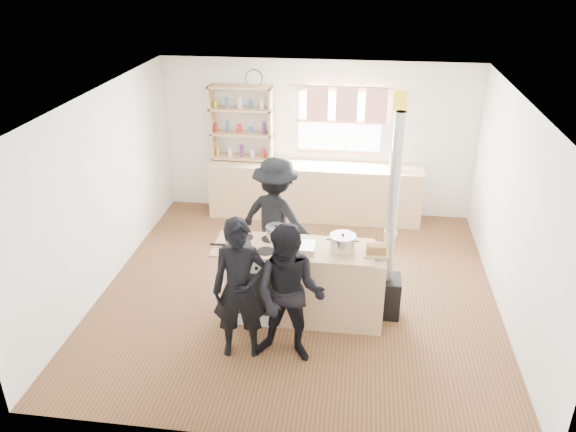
{
  "coord_description": "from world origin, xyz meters",
  "views": [
    {
      "loc": [
        0.68,
        -6.14,
        4.02
      ],
      "look_at": [
        -0.13,
        -0.1,
        1.1
      ],
      "focal_mm": 35.0,
      "sensor_mm": 36.0,
      "label": 1
    }
  ],
  "objects_px": {
    "skillet_greens": "(238,245)",
    "stockpot_stove": "(276,233)",
    "cooking_island": "(306,282)",
    "person_far": "(276,218)",
    "bread_board": "(376,251)",
    "flue_heater": "(387,267)",
    "stockpot_counter": "(343,243)",
    "thermos": "(392,161)",
    "person_near_left": "(240,289)",
    "person_near_right": "(289,295)",
    "roast_tray": "(299,247)"
  },
  "relations": [
    {
      "from": "person_far",
      "to": "stockpot_stove",
      "type": "bearing_deg",
      "value": 120.75
    },
    {
      "from": "cooking_island",
      "to": "stockpot_counter",
      "type": "height_order",
      "value": "stockpot_counter"
    },
    {
      "from": "bread_board",
      "to": "flue_heater",
      "type": "distance_m",
      "value": 0.43
    },
    {
      "from": "stockpot_stove",
      "to": "bread_board",
      "type": "xyz_separation_m",
      "value": [
        1.16,
        -0.22,
        -0.03
      ]
    },
    {
      "from": "cooking_island",
      "to": "skillet_greens",
      "type": "distance_m",
      "value": 0.92
    },
    {
      "from": "person_near_right",
      "to": "person_far",
      "type": "xyz_separation_m",
      "value": [
        -0.4,
        1.71,
        0.04
      ]
    },
    {
      "from": "stockpot_counter",
      "to": "person_near_left",
      "type": "bearing_deg",
      "value": -144.22
    },
    {
      "from": "roast_tray",
      "to": "cooking_island",
      "type": "bearing_deg",
      "value": 44.53
    },
    {
      "from": "skillet_greens",
      "to": "stockpot_stove",
      "type": "distance_m",
      "value": 0.48
    },
    {
      "from": "skillet_greens",
      "to": "stockpot_counter",
      "type": "distance_m",
      "value": 1.18
    },
    {
      "from": "stockpot_stove",
      "to": "bread_board",
      "type": "relative_size",
      "value": 0.83
    },
    {
      "from": "person_near_right",
      "to": "bread_board",
      "type": "bearing_deg",
      "value": 45.52
    },
    {
      "from": "skillet_greens",
      "to": "roast_tray",
      "type": "bearing_deg",
      "value": 1.74
    },
    {
      "from": "thermos",
      "to": "stockpot_stove",
      "type": "height_order",
      "value": "thermos"
    },
    {
      "from": "stockpot_stove",
      "to": "stockpot_counter",
      "type": "distance_m",
      "value": 0.8
    },
    {
      "from": "thermos",
      "to": "person_near_right",
      "type": "height_order",
      "value": "person_near_right"
    },
    {
      "from": "thermos",
      "to": "skillet_greens",
      "type": "bearing_deg",
      "value": -122.37
    },
    {
      "from": "cooking_island",
      "to": "stockpot_counter",
      "type": "distance_m",
      "value": 0.7
    },
    {
      "from": "cooking_island",
      "to": "person_near_right",
      "type": "height_order",
      "value": "person_near_right"
    },
    {
      "from": "bread_board",
      "to": "person_near_right",
      "type": "distance_m",
      "value": 1.15
    },
    {
      "from": "bread_board",
      "to": "flue_heater",
      "type": "bearing_deg",
      "value": 55.95
    },
    {
      "from": "stockpot_counter",
      "to": "person_near_left",
      "type": "relative_size",
      "value": 0.18
    },
    {
      "from": "cooking_island",
      "to": "person_far",
      "type": "height_order",
      "value": "person_far"
    },
    {
      "from": "person_far",
      "to": "roast_tray",
      "type": "bearing_deg",
      "value": 134.21
    },
    {
      "from": "person_near_left",
      "to": "roast_tray",
      "type": "bearing_deg",
      "value": 42.29
    },
    {
      "from": "stockpot_counter",
      "to": "person_far",
      "type": "bearing_deg",
      "value": 133.31
    },
    {
      "from": "stockpot_stove",
      "to": "roast_tray",
      "type": "bearing_deg",
      "value": -39.01
    },
    {
      "from": "skillet_greens",
      "to": "person_near_right",
      "type": "height_order",
      "value": "person_near_right"
    },
    {
      "from": "thermos",
      "to": "roast_tray",
      "type": "height_order",
      "value": "thermos"
    },
    {
      "from": "thermos",
      "to": "person_far",
      "type": "height_order",
      "value": "person_far"
    },
    {
      "from": "bread_board",
      "to": "skillet_greens",
      "type": "bearing_deg",
      "value": -178.51
    },
    {
      "from": "stockpot_counter",
      "to": "thermos",
      "type": "bearing_deg",
      "value": 77.07
    },
    {
      "from": "flue_heater",
      "to": "person_near_right",
      "type": "distance_m",
      "value": 1.41
    },
    {
      "from": "cooking_island",
      "to": "skillet_greens",
      "type": "xyz_separation_m",
      "value": [
        -0.77,
        -0.1,
        0.49
      ]
    },
    {
      "from": "roast_tray",
      "to": "flue_heater",
      "type": "bearing_deg",
      "value": 13.8
    },
    {
      "from": "thermos",
      "to": "stockpot_stove",
      "type": "xyz_separation_m",
      "value": [
        -1.42,
        -2.61,
        -0.02
      ]
    },
    {
      "from": "bread_board",
      "to": "flue_heater",
      "type": "height_order",
      "value": "flue_heater"
    },
    {
      "from": "stockpot_counter",
      "to": "bread_board",
      "type": "xyz_separation_m",
      "value": [
        0.37,
        -0.04,
        -0.05
      ]
    },
    {
      "from": "roast_tray",
      "to": "stockpot_stove",
      "type": "relative_size",
      "value": 1.57
    },
    {
      "from": "person_near_left",
      "to": "thermos",
      "type": "bearing_deg",
      "value": 55.29
    },
    {
      "from": "skillet_greens",
      "to": "roast_tray",
      "type": "height_order",
      "value": "roast_tray"
    },
    {
      "from": "stockpot_stove",
      "to": "bread_board",
      "type": "distance_m",
      "value": 1.18
    },
    {
      "from": "person_near_left",
      "to": "person_near_right",
      "type": "height_order",
      "value": "person_near_left"
    },
    {
      "from": "person_near_left",
      "to": "person_near_right",
      "type": "distance_m",
      "value": 0.52
    },
    {
      "from": "cooking_island",
      "to": "stockpot_stove",
      "type": "distance_m",
      "value": 0.68
    },
    {
      "from": "thermos",
      "to": "stockpot_stove",
      "type": "bearing_deg",
      "value": -118.61
    },
    {
      "from": "thermos",
      "to": "bread_board",
      "type": "distance_m",
      "value": 2.84
    },
    {
      "from": "stockpot_stove",
      "to": "person_near_left",
      "type": "height_order",
      "value": "person_near_left"
    },
    {
      "from": "person_near_right",
      "to": "cooking_island",
      "type": "bearing_deg",
      "value": 89.46
    },
    {
      "from": "roast_tray",
      "to": "person_near_right",
      "type": "xyz_separation_m",
      "value": [
        -0.01,
        -0.7,
        -0.19
      ]
    }
  ]
}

